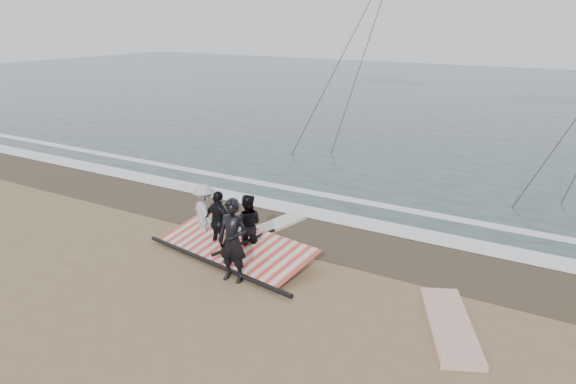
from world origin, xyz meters
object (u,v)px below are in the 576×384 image
at_px(board_white, 450,325).
at_px(sail_rig, 236,247).
at_px(man_main, 233,241).
at_px(board_cream, 273,226).

distance_m(board_white, sail_rig, 5.47).
height_order(man_main, sail_rig, man_main).
bearing_deg(board_cream, board_white, -16.34).
bearing_deg(board_white, man_main, 160.85).
xyz_separation_m(man_main, sail_rig, (-0.80, 1.16, -0.75)).
bearing_deg(man_main, sail_rig, 118.09).
bearing_deg(man_main, board_cream, 101.58).
distance_m(man_main, board_cream, 3.41).
bearing_deg(board_white, sail_rig, 147.63).
relative_size(board_white, board_cream, 1.24).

